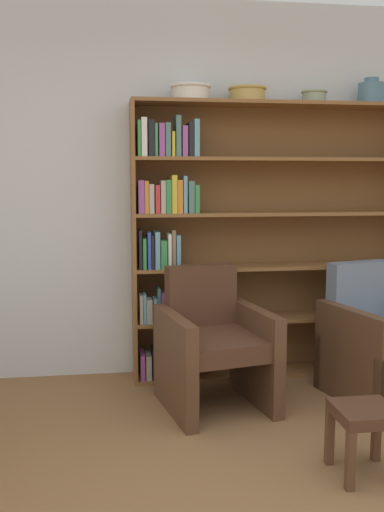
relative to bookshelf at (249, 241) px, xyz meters
name	(u,v)px	position (x,y,z in m)	size (l,w,h in m)	color
wall_back	(199,191)	(-0.35, 0.17, 0.37)	(12.00, 0.06, 2.75)	silver
bookshelf	(249,241)	(0.00, 0.00, 0.00)	(2.16, 0.30, 2.01)	brown
bowl_terracotta	(191,92)	(-0.44, -0.02, 1.06)	(0.28, 0.28, 0.11)	silver
bowl_brass	(247,93)	(-0.03, -0.02, 1.06)	(0.28, 0.28, 0.10)	tan
bowl_slate	(314,96)	(0.46, -0.02, 1.06)	(0.19, 0.19, 0.09)	gray
vase_tall	(371,93)	(0.90, -0.02, 1.09)	(0.19, 0.19, 0.19)	slate
armchair_leather	(213,344)	(-0.37, -0.56, -0.61)	(0.76, 0.79, 0.89)	brown
armchair_cushioned	(380,337)	(0.77, -0.56, -0.61)	(0.79, 0.82, 0.89)	brown
footstool	(365,422)	(0.21, -1.56, -0.73)	(0.30, 0.30, 0.35)	brown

